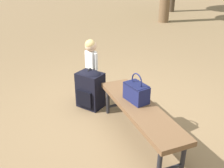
{
  "coord_description": "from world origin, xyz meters",
  "views": [
    {
      "loc": [
        -2.34,
        2.1,
        2.0
      ],
      "look_at": [
        0.26,
        0.03,
        0.45
      ],
      "focal_mm": 41.62,
      "sensor_mm": 36.0,
      "label": 1
    }
  ],
  "objects_px": {
    "handbag": "(136,92)",
    "child_standing": "(91,58)",
    "backpack_large": "(90,88)",
    "park_bench": "(140,111)"
  },
  "relations": [
    {
      "from": "child_standing",
      "to": "backpack_large",
      "type": "distance_m",
      "value": 0.56
    },
    {
      "from": "handbag",
      "to": "child_standing",
      "type": "height_order",
      "value": "child_standing"
    },
    {
      "from": "handbag",
      "to": "backpack_large",
      "type": "height_order",
      "value": "handbag"
    },
    {
      "from": "park_bench",
      "to": "backpack_large",
      "type": "height_order",
      "value": "backpack_large"
    },
    {
      "from": "backpack_large",
      "to": "handbag",
      "type": "bearing_deg",
      "value": -175.0
    },
    {
      "from": "park_bench",
      "to": "handbag",
      "type": "relative_size",
      "value": 4.48
    },
    {
      "from": "child_standing",
      "to": "backpack_large",
      "type": "relative_size",
      "value": 1.48
    },
    {
      "from": "park_bench",
      "to": "child_standing",
      "type": "xyz_separation_m",
      "value": [
        1.41,
        -0.26,
        0.22
      ]
    },
    {
      "from": "park_bench",
      "to": "backpack_large",
      "type": "xyz_separation_m",
      "value": [
        1.04,
        0.02,
        -0.08
      ]
    },
    {
      "from": "backpack_large",
      "to": "park_bench",
      "type": "bearing_deg",
      "value": -178.99
    }
  ]
}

